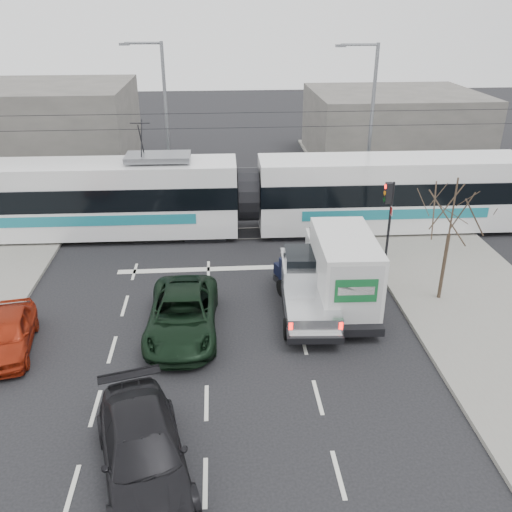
{
  "coord_description": "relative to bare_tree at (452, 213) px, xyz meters",
  "views": [
    {
      "loc": [
        -1.15,
        -15.96,
        10.98
      ],
      "look_at": [
        0.27,
        3.44,
        1.8
      ],
      "focal_mm": 38.0,
      "sensor_mm": 36.0,
      "label": 1
    }
  ],
  "objects": [
    {
      "name": "navy_pickup",
      "position": [
        -5.14,
        0.06,
        -2.87
      ],
      "size": [
        3.05,
        4.73,
        1.88
      ],
      "rotation": [
        0.0,
        0.0,
        0.35
      ],
      "color": "black",
      "rests_on": "ground"
    },
    {
      "name": "rails",
      "position": [
        -7.6,
        7.5,
        -3.78
      ],
      "size": [
        60.0,
        1.6,
        0.03
      ],
      "primitive_type": "cube",
      "color": "#33302D",
      "rests_on": "ground"
    },
    {
      "name": "dark_car",
      "position": [
        -10.83,
        -8.09,
        -3.05
      ],
      "size": [
        3.31,
        5.48,
        1.49
      ],
      "primitive_type": "imported",
      "rotation": [
        0.0,
        0.0,
        0.25
      ],
      "color": "black",
      "rests_on": "ground"
    },
    {
      "name": "bare_tree",
      "position": [
        0.0,
        0.0,
        0.0
      ],
      "size": [
        2.4,
        2.4,
        5.0
      ],
      "color": "#47382B",
      "rests_on": "ground"
    },
    {
      "name": "street_lamp_far",
      "position": [
        -11.79,
        13.5,
        1.32
      ],
      "size": [
        2.38,
        0.25,
        9.0
      ],
      "color": "slate",
      "rests_on": "ground"
    },
    {
      "name": "traffic_signal",
      "position": [
        -1.13,
        4.0,
        -1.05
      ],
      "size": [
        0.44,
        0.44,
        3.6
      ],
      "color": "black",
      "rests_on": "ground"
    },
    {
      "name": "tram",
      "position": [
        -7.3,
        7.68,
        -1.76
      ],
      "size": [
        28.14,
        3.22,
        5.74
      ],
      "rotation": [
        0.0,
        0.0,
        -0.01
      ],
      "color": "white",
      "rests_on": "ground"
    },
    {
      "name": "ground",
      "position": [
        -7.6,
        -2.5,
        -3.79
      ],
      "size": [
        120.0,
        120.0,
        0.0
      ],
      "primitive_type": "plane",
      "color": "black",
      "rests_on": "ground"
    },
    {
      "name": "street_lamp_near",
      "position": [
        -0.29,
        11.5,
        1.32
      ],
      "size": [
        2.38,
        0.25,
        9.0
      ],
      "color": "slate",
      "rests_on": "ground"
    },
    {
      "name": "building_right",
      "position": [
        4.4,
        21.5,
        -1.29
      ],
      "size": [
        12.0,
        10.0,
        5.0
      ],
      "primitive_type": "cube",
      "color": "slate",
      "rests_on": "ground"
    },
    {
      "name": "sidewalk_right",
      "position": [
        1.4,
        -2.5,
        -3.72
      ],
      "size": [
        6.0,
        60.0,
        0.15
      ],
      "primitive_type": "cube",
      "color": "gray",
      "rests_on": "ground"
    },
    {
      "name": "silver_pickup",
      "position": [
        -5.41,
        -0.13,
        -2.77
      ],
      "size": [
        2.31,
        5.77,
        2.06
      ],
      "rotation": [
        0.0,
        0.0,
        -0.06
      ],
      "color": "black",
      "rests_on": "ground"
    },
    {
      "name": "red_car",
      "position": [
        -16.1,
        -2.26,
        -3.12
      ],
      "size": [
        2.19,
        4.15,
        1.35
      ],
      "primitive_type": "imported",
      "rotation": [
        0.0,
        0.0,
        0.16
      ],
      "color": "#9B230E",
      "rests_on": "ground"
    },
    {
      "name": "green_car",
      "position": [
        -10.17,
        -1.57,
        -3.05
      ],
      "size": [
        2.57,
        5.39,
        1.48
      ],
      "primitive_type": "imported",
      "rotation": [
        0.0,
        0.0,
        -0.02
      ],
      "color": "black",
      "rests_on": "ground"
    },
    {
      "name": "building_left",
      "position": [
        -21.6,
        19.5,
        -0.79
      ],
      "size": [
        14.0,
        10.0,
        6.0
      ],
      "primitive_type": "cube",
      "color": "slate",
      "rests_on": "ground"
    },
    {
      "name": "catenary",
      "position": [
        -7.6,
        7.5,
        0.09
      ],
      "size": [
        60.0,
        0.2,
        7.0
      ],
      "color": "black",
      "rests_on": "ground"
    },
    {
      "name": "box_truck",
      "position": [
        -4.05,
        0.13,
        -2.27
      ],
      "size": [
        2.31,
        6.23,
        3.08
      ],
      "rotation": [
        0.0,
        0.0,
        -0.03
      ],
      "color": "black",
      "rests_on": "ground"
    }
  ]
}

